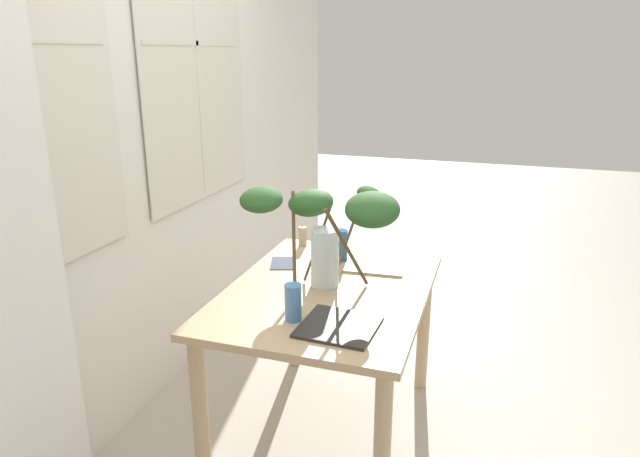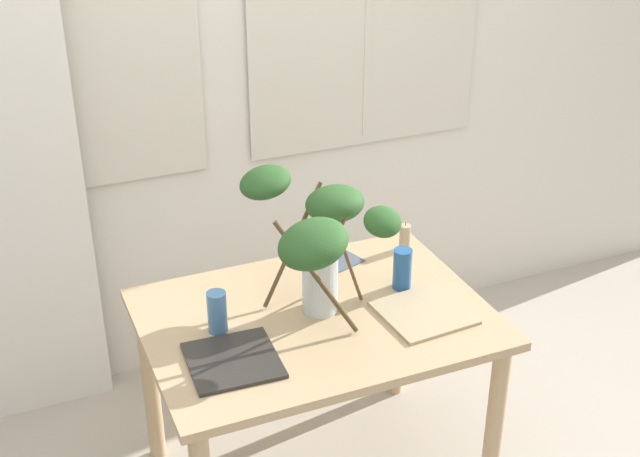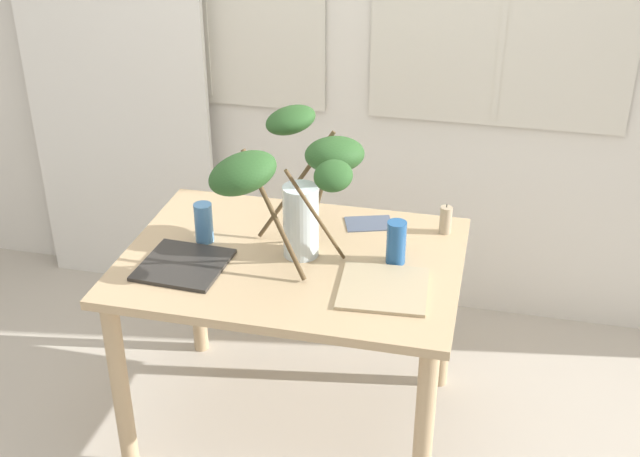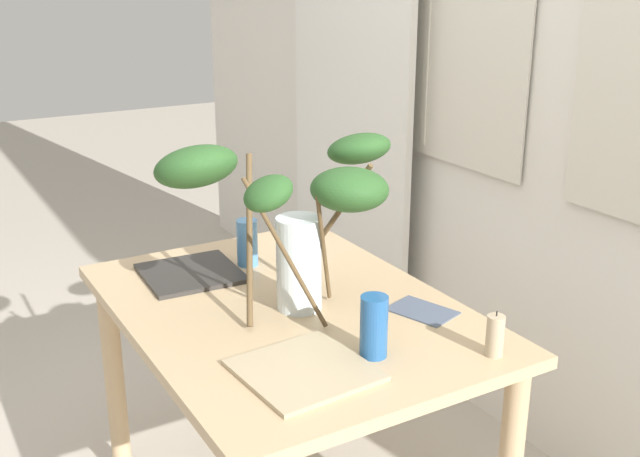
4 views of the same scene
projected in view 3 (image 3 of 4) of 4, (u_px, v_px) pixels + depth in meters
The scene contains 10 objects.
ground at pixel (295, 421), 3.09m from camera, with size 14.00×14.00×0.00m, color #B7AD9E.
curtain_sheer_side at pixel (111, 58), 3.49m from camera, with size 0.85×0.03×2.20m, color white.
dining_table at pixel (293, 284), 2.80m from camera, with size 1.14×0.83×0.72m.
vase_with_branches at pixel (295, 175), 2.62m from camera, with size 0.51×0.73×0.48m.
drinking_glass_blue_left at pixel (204, 223), 2.81m from camera, with size 0.06×0.06×0.14m, color #4C84BC.
drinking_glass_blue_right at pixel (396, 242), 2.68m from camera, with size 0.07×0.07×0.15m, color #235693.
plate_square_left at pixel (184, 265), 2.69m from camera, with size 0.27×0.27×0.01m, color #2D2B28.
plate_square_right at pixel (383, 288), 2.56m from camera, with size 0.28×0.28×0.01m, color tan.
napkin_folded at pixel (369, 224), 2.95m from camera, with size 0.17×0.12×0.00m, color #4C566B.
pillar_candle at pixel (446, 220), 2.88m from camera, with size 0.04×0.04×0.11m.
Camera 3 is at (0.63, -2.29, 2.11)m, focal length 45.71 mm.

